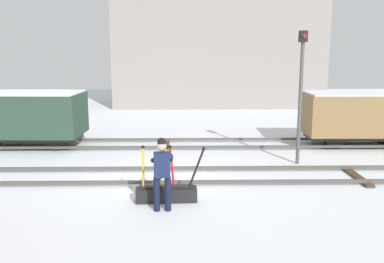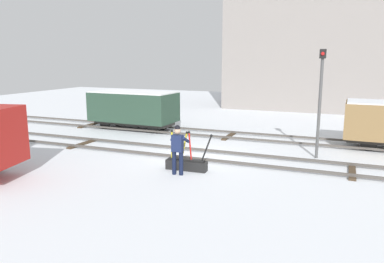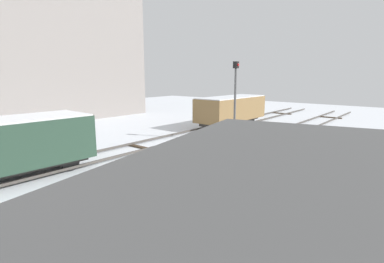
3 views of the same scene
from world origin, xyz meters
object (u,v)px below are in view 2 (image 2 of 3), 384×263
object	(u,v)px
rail_worker	(178,147)
freight_car_back_track	(133,107)
switch_lever_frame	(187,163)
signal_post	(320,94)

from	to	relation	value
rail_worker	freight_car_back_track	world-z (taller)	freight_car_back_track
switch_lever_frame	signal_post	bearing A→B (deg)	37.33
rail_worker	signal_post	bearing A→B (deg)	41.20
signal_post	freight_car_back_track	world-z (taller)	signal_post
signal_post	freight_car_back_track	distance (m)	10.64
rail_worker	freight_car_back_track	size ratio (longest dim) A/B	0.36
switch_lever_frame	signal_post	world-z (taller)	signal_post
switch_lever_frame	freight_car_back_track	world-z (taller)	freight_car_back_track
freight_car_back_track	signal_post	bearing A→B (deg)	-12.93
signal_post	freight_car_back_track	bearing A→B (deg)	165.20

